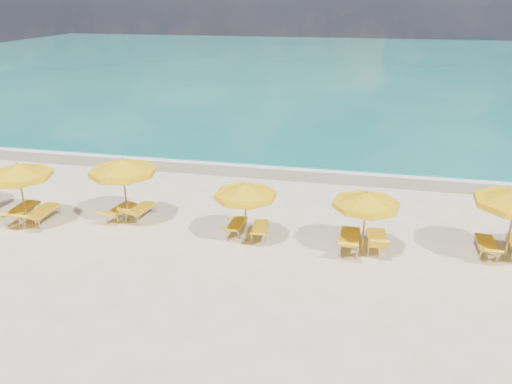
# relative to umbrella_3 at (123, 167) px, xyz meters

# --- Properties ---
(ground_plane) EXTENTS (120.00, 120.00, 0.00)m
(ground_plane) POSITION_rel_umbrella_3_xyz_m (4.78, -0.55, -2.14)
(ground_plane) COLOR beige
(ocean) EXTENTS (120.00, 80.00, 0.30)m
(ocean) POSITION_rel_umbrella_3_xyz_m (4.78, 47.45, -2.14)
(ocean) COLOR #126A61
(ocean) RESTS_ON ground
(wet_sand_band) EXTENTS (120.00, 2.60, 0.01)m
(wet_sand_band) POSITION_rel_umbrella_3_xyz_m (4.78, 6.85, -2.14)
(wet_sand_band) COLOR tan
(wet_sand_band) RESTS_ON ground
(foam_line) EXTENTS (120.00, 1.20, 0.03)m
(foam_line) POSITION_rel_umbrella_3_xyz_m (4.78, 7.65, -2.14)
(foam_line) COLOR white
(foam_line) RESTS_ON ground
(whitecap_near) EXTENTS (14.00, 0.36, 0.05)m
(whitecap_near) POSITION_rel_umbrella_3_xyz_m (-1.22, 16.45, -2.14)
(whitecap_near) COLOR white
(whitecap_near) RESTS_ON ground
(whitecap_far) EXTENTS (18.00, 0.30, 0.05)m
(whitecap_far) POSITION_rel_umbrella_3_xyz_m (12.78, 23.45, -2.14)
(whitecap_far) COLOR white
(whitecap_far) RESTS_ON ground
(umbrella_2) EXTENTS (2.72, 2.72, 2.42)m
(umbrella_2) POSITION_rel_umbrella_3_xyz_m (-3.58, -1.03, -0.07)
(umbrella_2) COLOR #9A814D
(umbrella_2) RESTS_ON ground
(umbrella_3) EXTENTS (2.97, 2.97, 2.51)m
(umbrella_3) POSITION_rel_umbrella_3_xyz_m (0.00, 0.00, 0.00)
(umbrella_3) COLOR #9A814D
(umbrella_3) RESTS_ON ground
(umbrella_4) EXTENTS (2.79, 2.79, 2.18)m
(umbrella_4) POSITION_rel_umbrella_3_xyz_m (4.77, -0.69, -0.28)
(umbrella_4) COLOR #9A814D
(umbrella_4) RESTS_ON ground
(umbrella_5) EXTENTS (2.58, 2.58, 2.21)m
(umbrella_5) POSITION_rel_umbrella_3_xyz_m (8.75, -0.71, -0.25)
(umbrella_5) COLOR #9A814D
(umbrella_5) RESTS_ON ground
(lounger_2_left) EXTENTS (0.77, 2.08, 0.81)m
(lounger_2_left) POSITION_rel_umbrella_3_xyz_m (-4.00, -0.74, -1.89)
(lounger_2_left) COLOR #A5A8AD
(lounger_2_left) RESTS_ON ground
(lounger_2_right) EXTENTS (0.69, 2.02, 0.83)m
(lounger_2_right) POSITION_rel_umbrella_3_xyz_m (-3.11, -0.79, -1.89)
(lounger_2_right) COLOR #A5A8AD
(lounger_2_right) RESTS_ON ground
(lounger_3_left) EXTENTS (0.87, 1.82, 0.63)m
(lounger_3_left) POSITION_rel_umbrella_3_xyz_m (-0.39, 0.20, -1.93)
(lounger_3_left) COLOR #A5A8AD
(lounger_3_left) RESTS_ON ground
(lounger_3_right) EXTENTS (0.86, 1.82, 0.82)m
(lounger_3_right) POSITION_rel_umbrella_3_xyz_m (0.37, 0.32, -1.92)
(lounger_3_right) COLOR #A5A8AD
(lounger_3_right) RESTS_ON ground
(lounger_4_left) EXTENTS (0.59, 1.66, 0.61)m
(lounger_4_left) POSITION_rel_umbrella_3_xyz_m (4.29, -0.13, -1.94)
(lounger_4_left) COLOR #A5A8AD
(lounger_4_left) RESTS_ON ground
(lounger_4_right) EXTENTS (0.72, 1.71, 0.64)m
(lounger_4_right) POSITION_rel_umbrella_3_xyz_m (5.19, -0.27, -1.94)
(lounger_4_right) COLOR #A5A8AD
(lounger_4_right) RESTS_ON ground
(lounger_5_left) EXTENTS (0.72, 2.06, 0.85)m
(lounger_5_left) POSITION_rel_umbrella_3_xyz_m (8.31, -0.55, -1.89)
(lounger_5_left) COLOR #A5A8AD
(lounger_5_left) RESTS_ON ground
(lounger_5_right) EXTENTS (0.70, 1.86, 0.91)m
(lounger_5_right) POSITION_rel_umbrella_3_xyz_m (9.22, -0.40, -1.90)
(lounger_5_right) COLOR #A5A8AD
(lounger_5_right) RESTS_ON ground
(lounger_6_left) EXTENTS (0.65, 1.82, 0.72)m
(lounger_6_left) POSITION_rel_umbrella_3_xyz_m (12.76, 0.05, -1.92)
(lounger_6_left) COLOR #A5A8AD
(lounger_6_left) RESTS_ON ground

